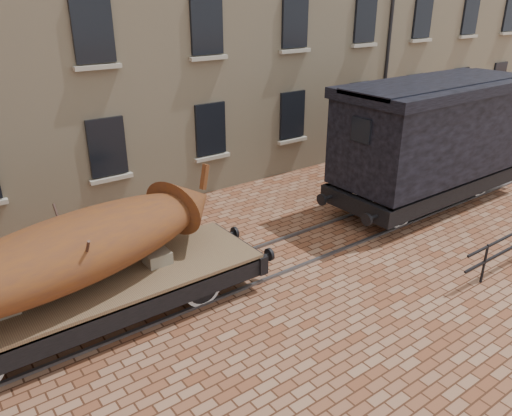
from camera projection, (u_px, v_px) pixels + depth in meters
ground at (281, 256)px, 12.97m from camera, size 90.00×90.00×0.00m
rail_track at (281, 255)px, 12.96m from camera, size 30.00×1.52×0.06m
flatcar_wagon at (88, 294)px, 9.95m from camera, size 8.12×2.20×1.23m
iron_boat at (74, 249)px, 9.46m from camera, size 7.12×3.32×1.69m
goods_van at (434, 129)px, 15.25m from camera, size 7.58×2.76×3.92m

